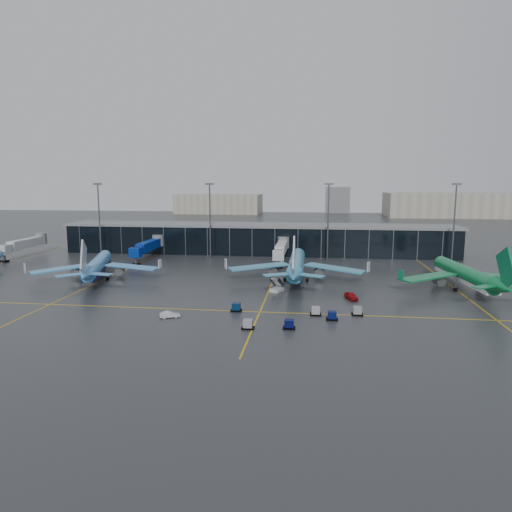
# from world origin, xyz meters

# --- Properties ---
(ground) EXTENTS (600.00, 600.00, 0.00)m
(ground) POSITION_xyz_m (0.00, 0.00, 0.00)
(ground) COLOR #282B2D
(ground) RESTS_ON ground
(terminal_pier) EXTENTS (142.00, 17.00, 10.70)m
(terminal_pier) POSITION_xyz_m (0.00, 62.00, 5.42)
(terminal_pier) COLOR black
(terminal_pier) RESTS_ON ground
(jet_bridges) EXTENTS (94.00, 27.50, 7.20)m
(jet_bridges) POSITION_xyz_m (-35.00, 42.99, 4.55)
(jet_bridges) COLOR #595B60
(jet_bridges) RESTS_ON ground
(flood_masts) EXTENTS (203.00, 0.50, 25.50)m
(flood_masts) POSITION_xyz_m (5.00, 50.00, 13.81)
(flood_masts) COLOR #595B60
(flood_masts) RESTS_ON ground
(distant_hangars) EXTENTS (260.00, 71.00, 22.00)m
(distant_hangars) POSITION_xyz_m (49.94, 270.08, 8.79)
(distant_hangars) COLOR #B2AD99
(distant_hangars) RESTS_ON ground
(taxi_lines) EXTENTS (220.00, 120.00, 0.02)m
(taxi_lines) POSITION_xyz_m (10.00, 10.61, 0.01)
(taxi_lines) COLOR gold
(taxi_lines) RESTS_ON ground
(airliner_arkefly) EXTENTS (45.02, 48.17, 12.16)m
(airliner_arkefly) POSITION_xyz_m (-36.93, 10.77, 6.08)
(airliner_arkefly) COLOR #4294DB
(airliner_arkefly) RESTS_ON ground
(airliner_klm_near) EXTENTS (38.12, 43.33, 13.23)m
(airliner_klm_near) POSITION_xyz_m (16.01, 16.70, 6.62)
(airliner_klm_near) COLOR #3A91BE
(airliner_klm_near) RESTS_ON ground
(airliner_aer_lingus) EXTENTS (39.61, 43.92, 12.35)m
(airliner_aer_lingus) POSITION_xyz_m (56.70, 10.51, 6.17)
(airliner_aer_lingus) COLOR #0D723A
(airliner_aer_lingus) RESTS_ON ground
(baggage_carts) EXTENTS (26.15, 12.59, 1.70)m
(baggage_carts) POSITION_xyz_m (17.55, -19.31, 0.76)
(baggage_carts) COLOR black
(baggage_carts) RESTS_ON ground
(mobile_airstair) EXTENTS (3.33, 3.83, 3.45)m
(mobile_airstair) POSITION_xyz_m (11.93, 2.80, 0.77)
(mobile_airstair) COLOR silver
(mobile_airstair) RESTS_ON ground
(service_van_red) EXTENTS (3.26, 4.97, 1.57)m
(service_van_red) POSITION_xyz_m (28.95, -2.50, 0.79)
(service_van_red) COLOR #9C0C0E
(service_van_red) RESTS_ON ground
(service_van_white) EXTENTS (4.02, 2.77, 1.26)m
(service_van_white) POSITION_xyz_m (-6.68, -21.01, 0.63)
(service_van_white) COLOR silver
(service_van_white) RESTS_ON ground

